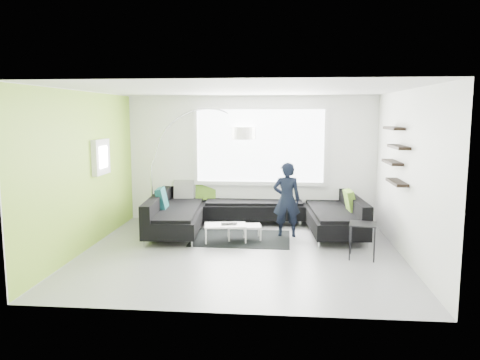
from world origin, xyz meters
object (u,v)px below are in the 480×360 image
at_px(side_table, 362,241).
at_px(coffee_table, 235,232).
at_px(sectional_sofa, 254,212).
at_px(arc_lamp, 151,166).
at_px(laptop, 229,224).
at_px(person, 287,200).

bearing_deg(side_table, coffee_table, 158.06).
xyz_separation_m(sectional_sofa, arc_lamp, (-2.32, 0.64, 0.87)).
relative_size(side_table, laptop, 1.76).
relative_size(coffee_table, laptop, 2.97).
bearing_deg(sectional_sofa, side_table, -44.77).
bearing_deg(arc_lamp, laptop, -44.89).
height_order(sectional_sofa, coffee_table, sectional_sofa).
bearing_deg(arc_lamp, sectional_sofa, -22.20).
distance_m(sectional_sofa, person, 0.80).
distance_m(sectional_sofa, laptop, 0.95).
height_order(arc_lamp, person, arc_lamp).
bearing_deg(side_table, person, 133.88).
height_order(sectional_sofa, side_table, sectional_sofa).
bearing_deg(person, arc_lamp, -19.74).
bearing_deg(coffee_table, laptop, -135.50).
bearing_deg(laptop, coffee_table, 40.86).
bearing_deg(laptop, arc_lamp, 129.57).
bearing_deg(coffee_table, sectional_sofa, 56.95).
relative_size(arc_lamp, person, 1.72).
bearing_deg(person, side_table, 132.03).
height_order(coffee_table, laptop, laptop).
xyz_separation_m(sectional_sofa, side_table, (1.91, -1.63, -0.10)).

